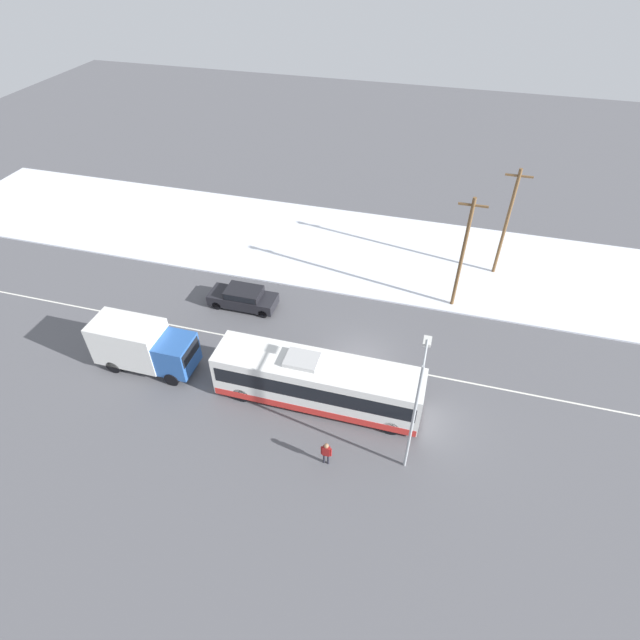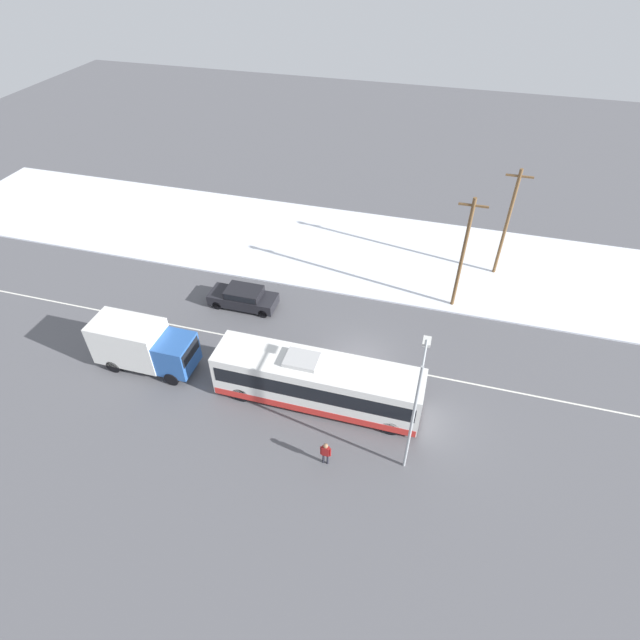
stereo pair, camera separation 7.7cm
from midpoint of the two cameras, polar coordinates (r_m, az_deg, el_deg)
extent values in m
plane|color=#56565B|center=(30.96, 4.50, -4.74)|extent=(120.00, 120.00, 0.00)
cube|color=silver|center=(40.51, 8.24, 7.39)|extent=(80.00, 12.13, 0.12)
cube|color=silver|center=(30.96, 4.50, -4.74)|extent=(60.00, 0.12, 0.00)
cube|color=white|center=(27.58, -0.23, -7.01)|extent=(11.50, 2.55, 2.63)
cube|color=black|center=(27.35, -0.23, -6.56)|extent=(11.04, 2.57, 1.00)
cube|color=red|center=(28.38, -0.22, -8.48)|extent=(11.38, 2.57, 0.47)
cube|color=#B2B2B2|center=(26.72, -2.02, -4.56)|extent=(1.80, 1.40, 0.24)
cylinder|color=black|center=(27.22, 8.14, -12.01)|extent=(1.00, 0.28, 1.00)
cylinder|color=black|center=(28.67, 8.90, -8.51)|extent=(1.00, 0.28, 1.00)
cylinder|color=black|center=(28.75, -8.92, -8.35)|extent=(1.00, 0.28, 1.00)
cylinder|color=black|center=(30.13, -7.27, -5.24)|extent=(1.00, 0.28, 1.00)
cube|color=silver|center=(31.63, -20.83, -2.22)|extent=(4.15, 2.30, 2.62)
cube|color=#2856A3|center=(30.34, -15.97, -3.74)|extent=(1.90, 2.18, 2.04)
cube|color=black|center=(29.65, -14.55, -3.54)|extent=(0.06, 1.95, 0.90)
cylinder|color=black|center=(30.49, -16.50, -6.45)|extent=(0.90, 0.26, 0.90)
cylinder|color=black|center=(31.66, -14.77, -3.89)|extent=(0.90, 0.26, 0.90)
cylinder|color=black|center=(32.40, -22.42, -4.87)|extent=(0.90, 0.26, 0.90)
cylinder|color=black|center=(33.50, -20.57, -2.52)|extent=(0.90, 0.26, 0.90)
cube|color=black|center=(34.97, -8.71, 2.38)|extent=(4.69, 1.80, 0.74)
cube|color=black|center=(34.55, -8.63, 3.16)|extent=(2.44, 1.66, 0.50)
cube|color=black|center=(34.55, -8.63, 3.17)|extent=(2.24, 1.69, 0.40)
cylinder|color=black|center=(35.21, -11.61, 1.69)|extent=(0.64, 0.22, 0.64)
cylinder|color=black|center=(36.31, -10.58, 3.20)|extent=(0.64, 0.22, 0.64)
cylinder|color=black|center=(34.00, -6.46, 0.75)|extent=(0.64, 0.22, 0.64)
cylinder|color=black|center=(35.13, -5.55, 2.34)|extent=(0.64, 0.22, 0.64)
cylinder|color=#23232D|center=(26.01, 0.48, -15.51)|extent=(0.11, 0.11, 0.72)
cylinder|color=#23232D|center=(25.98, 0.97, -15.62)|extent=(0.11, 0.11, 0.72)
cube|color=maroon|center=(25.45, 0.74, -14.74)|extent=(0.37, 0.20, 0.59)
sphere|color=#8E6647|center=(25.11, 0.74, -14.19)|extent=(0.25, 0.25, 0.25)
cylinder|color=maroon|center=(25.51, 0.21, -14.66)|extent=(0.09, 0.09, 0.56)
cylinder|color=maroon|center=(25.45, 1.26, -14.89)|extent=(0.09, 0.09, 0.56)
cylinder|color=#9EA3A8|center=(23.70, 10.59, -11.26)|extent=(0.14, 0.14, 7.13)
cylinder|color=#9EA3A8|center=(21.82, 11.98, -3.85)|extent=(0.10, 1.82, 0.10)
cube|color=silver|center=(22.54, 12.21, -2.42)|extent=(0.36, 0.60, 0.16)
cylinder|color=brown|center=(33.89, 16.04, 7.06)|extent=(0.24, 0.24, 8.19)
cube|color=brown|center=(32.15, 17.22, 12.40)|extent=(1.80, 0.12, 0.12)
cylinder|color=brown|center=(38.28, 20.59, 10.15)|extent=(0.24, 0.24, 8.28)
cube|color=brown|center=(36.73, 21.93, 15.01)|extent=(1.80, 0.12, 0.12)
camera|label=1|loc=(0.04, -89.93, 0.06)|focal=28.00mm
camera|label=2|loc=(0.04, 90.07, -0.06)|focal=28.00mm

